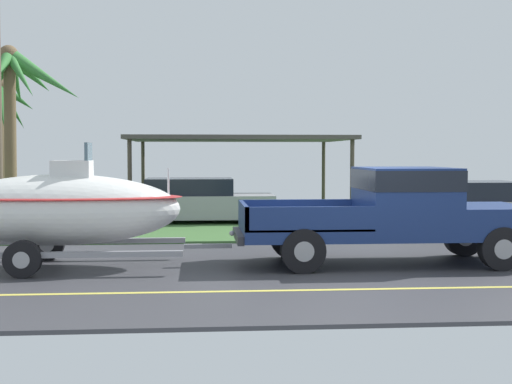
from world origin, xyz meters
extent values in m
cube|color=#38383D|center=(0.00, 0.00, -0.03)|extent=(36.00, 8.00, 0.06)
cube|color=#3D6633|center=(0.00, 11.00, 0.00)|extent=(36.00, 14.00, 0.11)
cube|color=#DBCC4C|center=(0.00, -1.80, 0.00)|extent=(34.20, 0.12, 0.01)
cube|color=navy|center=(0.96, 0.69, 0.63)|extent=(5.54, 2.04, 0.22)
cube|color=navy|center=(2.95, 0.69, 0.93)|extent=(1.55, 2.04, 0.38)
cube|color=navy|center=(1.35, 0.69, 1.30)|extent=(1.66, 2.04, 1.12)
cube|color=black|center=(1.35, 0.69, 1.63)|extent=(1.68, 2.06, 0.38)
cube|color=#112047|center=(-0.65, 0.69, 0.76)|extent=(2.33, 2.04, 0.04)
cube|color=navy|center=(-0.65, 1.67, 0.96)|extent=(2.33, 0.08, 0.45)
cube|color=navy|center=(-0.65, -0.29, 0.96)|extent=(2.33, 0.08, 0.45)
cube|color=navy|center=(-1.77, 0.69, 0.96)|extent=(0.08, 2.04, 0.45)
cube|color=#333338|center=(-1.87, 0.69, 0.57)|extent=(0.12, 1.84, 0.16)
sphere|color=#B2B2B7|center=(-1.99, 0.69, 0.62)|extent=(0.10, 0.10, 0.10)
cylinder|color=black|center=(2.88, 1.60, 0.40)|extent=(0.80, 0.28, 0.80)
cylinder|color=#9E9EA3|center=(2.88, 1.60, 0.40)|extent=(0.36, 0.29, 0.36)
cylinder|color=black|center=(2.88, -0.22, 0.40)|extent=(0.80, 0.28, 0.80)
cylinder|color=#9E9EA3|center=(2.88, -0.22, 0.40)|extent=(0.36, 0.29, 0.36)
cylinder|color=black|center=(-0.77, 1.60, 0.40)|extent=(0.80, 0.28, 0.80)
cylinder|color=#9E9EA3|center=(-0.77, 1.60, 0.40)|extent=(0.36, 0.29, 0.36)
cylinder|color=black|center=(-0.77, -0.22, 0.40)|extent=(0.80, 0.28, 0.80)
cylinder|color=#9E9EA3|center=(-0.77, -0.22, 0.40)|extent=(0.36, 0.29, 0.36)
cube|color=gray|center=(-2.44, 0.69, 0.38)|extent=(0.90, 0.10, 0.08)
cube|color=gray|center=(-5.17, 1.64, 0.38)|extent=(4.56, 0.12, 0.10)
cube|color=gray|center=(-5.17, -0.25, 0.38)|extent=(4.56, 0.12, 0.10)
cylinder|color=black|center=(-5.63, 1.70, 0.32)|extent=(0.64, 0.22, 0.64)
cylinder|color=#9E9EA3|center=(-5.63, 1.70, 0.32)|extent=(0.29, 0.23, 0.29)
cylinder|color=black|center=(-5.63, -0.31, 0.32)|extent=(0.64, 0.22, 0.64)
cylinder|color=#9E9EA3|center=(-5.63, -0.31, 0.32)|extent=(0.29, 0.23, 0.29)
ellipsoid|color=white|center=(-5.17, 0.69, 1.09)|extent=(4.42, 1.77, 1.32)
ellipsoid|color=#B22626|center=(-5.17, 0.69, 1.32)|extent=(4.51, 1.80, 0.12)
cube|color=silver|center=(-4.95, 0.69, 1.68)|extent=(0.70, 0.60, 0.65)
cube|color=slate|center=(-4.65, 0.69, 2.15)|extent=(0.06, 0.56, 0.36)
cylinder|color=silver|center=(-3.18, 0.69, 1.60)|extent=(0.04, 0.04, 0.50)
cube|color=#9D9D9D|center=(6.26, 7.69, 0.76)|extent=(2.36, 2.00, 0.04)
cube|color=silver|center=(6.26, 8.65, 0.96)|extent=(2.36, 0.08, 0.45)
cube|color=silver|center=(6.26, 6.73, 0.96)|extent=(2.36, 0.08, 0.45)
cube|color=silver|center=(5.12, 7.69, 0.96)|extent=(0.08, 2.00, 0.45)
cube|color=#333338|center=(5.02, 7.69, 0.57)|extent=(0.12, 1.80, 0.16)
sphere|color=#B2B2B7|center=(4.90, 7.69, 0.62)|extent=(0.10, 0.10, 0.10)
cylinder|color=black|center=(6.15, 8.58, 0.40)|extent=(0.80, 0.28, 0.80)
cylinder|color=#9E9EA3|center=(6.15, 8.58, 0.40)|extent=(0.36, 0.29, 0.36)
cylinder|color=black|center=(6.15, 6.81, 0.40)|extent=(0.80, 0.28, 0.80)
cylinder|color=#9E9EA3|center=(6.15, 6.81, 0.40)|extent=(0.36, 0.29, 0.36)
cube|color=beige|center=(4.90, 5.79, 0.53)|extent=(4.42, 1.89, 0.70)
cube|color=black|center=(4.68, 5.79, 1.13)|extent=(2.48, 1.74, 0.50)
cylinder|color=black|center=(3.39, 6.65, 0.33)|extent=(0.66, 0.22, 0.66)
cylinder|color=#9E9EA3|center=(3.39, 6.65, 0.33)|extent=(0.30, 0.23, 0.30)
cylinder|color=black|center=(3.39, 4.94, 0.33)|extent=(0.66, 0.22, 0.66)
cylinder|color=#9E9EA3|center=(3.39, 4.94, 0.33)|extent=(0.30, 0.23, 0.30)
cube|color=#99999E|center=(-2.67, 8.81, 0.53)|extent=(4.64, 1.86, 0.70)
cube|color=black|center=(-2.91, 8.81, 1.13)|extent=(2.60, 1.71, 0.50)
cylinder|color=black|center=(-1.10, 9.65, 0.33)|extent=(0.66, 0.22, 0.66)
cylinder|color=#9E9EA3|center=(-1.10, 9.65, 0.33)|extent=(0.30, 0.23, 0.30)
cylinder|color=black|center=(-1.10, 7.96, 0.33)|extent=(0.66, 0.22, 0.66)
cylinder|color=#9E9EA3|center=(-1.10, 7.96, 0.33)|extent=(0.30, 0.23, 0.30)
cylinder|color=black|center=(-4.25, 9.65, 0.33)|extent=(0.66, 0.22, 0.66)
cylinder|color=#9E9EA3|center=(-4.25, 9.65, 0.33)|extent=(0.30, 0.23, 0.30)
cylinder|color=black|center=(-4.25, 7.96, 0.33)|extent=(0.66, 0.22, 0.66)
cylinder|color=#9E9EA3|center=(-4.25, 7.96, 0.33)|extent=(0.30, 0.23, 0.30)
cylinder|color=#4C4238|center=(2.45, 15.74, 1.30)|extent=(0.14, 0.14, 2.60)
cylinder|color=#4C4238|center=(2.45, 10.37, 1.30)|extent=(0.14, 0.14, 2.60)
cylinder|color=#4C4238|center=(-4.84, 15.74, 1.30)|extent=(0.14, 0.14, 2.60)
cylinder|color=#4C4238|center=(-4.84, 10.37, 1.30)|extent=(0.14, 0.14, 2.60)
cube|color=#4C4742|center=(-1.20, 13.05, 2.67)|extent=(7.80, 5.88, 0.14)
cylinder|color=brown|center=(-7.64, 6.71, 2.38)|extent=(0.32, 0.44, 4.76)
cone|color=#387A38|center=(-6.73, 6.73, 4.19)|extent=(2.06, 0.47, 1.51)
cone|color=#387A38|center=(-7.23, 7.29, 4.32)|extent=(1.30, 1.59, 1.24)
cone|color=#387A38|center=(-7.71, 7.61, 4.18)|extent=(0.53, 2.03, 1.46)
cone|color=#387A38|center=(-7.98, 7.20, 4.29)|extent=(1.17, 1.43, 1.27)
cone|color=#387A38|center=(-7.62, 6.01, 4.36)|extent=(0.36, 1.57, 1.07)
cone|color=#387A38|center=(-7.21, 6.20, 4.16)|extent=(1.20, 1.36, 1.40)
sphere|color=brown|center=(-7.64, 6.71, 4.75)|extent=(0.51, 0.51, 0.51)
cylinder|color=brown|center=(-9.52, 12.56, 2.26)|extent=(0.34, 0.64, 4.54)
cone|color=#286028|center=(-8.96, 12.60, 4.10)|extent=(1.42, 0.52, 1.19)
cone|color=#286028|center=(-9.21, 12.99, 3.77)|extent=(1.09, 1.29, 1.71)
cone|color=#286028|center=(-9.25, 11.88, 3.72)|extent=(0.94, 1.71, 1.84)
camera|label=1|loc=(-2.61, -12.51, 2.13)|focal=49.20mm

